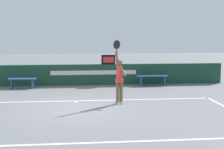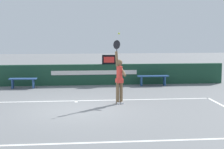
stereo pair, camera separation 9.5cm
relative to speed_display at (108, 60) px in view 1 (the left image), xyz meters
The scene contains 8 objects.
ground_plane 5.97m from the speed_display, 106.65° to the right, with size 60.00×60.00×0.00m, color slate.
court_lines 7.03m from the speed_display, 103.99° to the right, with size 10.99×5.42×0.00m.
back_wall 1.84m from the speed_display, behind, with size 15.31×0.25×1.06m.
speed_display is the anchor object (origin of this frame).
tennis_player 4.78m from the speed_display, 90.32° to the right, with size 0.51×0.49×2.44m.
tennis_ball 4.98m from the speed_display, 90.57° to the right, with size 0.07×0.07×0.07m.
courtside_bench_near 2.43m from the speed_display, 14.53° to the right, with size 1.59×0.39×0.52m.
courtside_bench_far 4.40m from the speed_display, 169.69° to the right, with size 1.32×0.43×0.49m.
Camera 1 is at (-0.02, -12.25, 2.79)m, focal length 56.27 mm.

